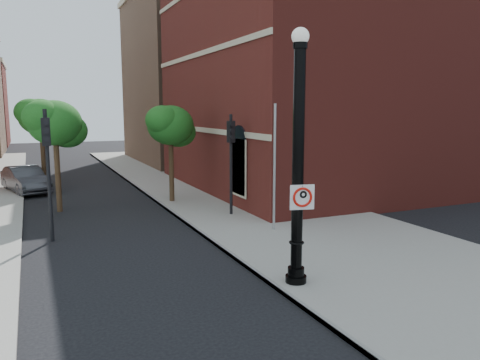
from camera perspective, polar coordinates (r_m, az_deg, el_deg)
name	(u,v)px	position (r m, az deg, el deg)	size (l,w,h in m)	color
ground	(203,305)	(11.54, -4.53, -14.92)	(120.00, 120.00, 0.00)	black
sidewalk_right	(250,204)	(22.59, 1.26, -2.96)	(8.00, 60.00, 0.12)	gray
curb_edge	(171,211)	(21.23, -8.44, -3.78)	(0.10, 60.00, 0.14)	gray
brick_wall_building	(367,82)	(30.96, 15.24, 11.42)	(22.30, 16.30, 12.50)	maroon
bg_building_tan_b	(255,83)	(44.55, 1.87, 11.74)	(22.00, 14.00, 14.00)	#815E46
lamppost	(298,172)	(11.90, 7.07, 0.98)	(0.56, 0.56, 6.57)	black
no_parking_sign	(302,197)	(11.89, 7.59, -2.07)	(0.63, 0.18, 0.64)	white
parked_car	(25,179)	(28.53, -24.69, 0.06)	(1.55, 4.46, 1.47)	#313136
traffic_signal_left	(47,153)	(17.33, -22.44, 3.02)	(0.30, 0.38, 4.61)	black
traffic_signal_right	(231,148)	(19.81, -1.10, 3.88)	(0.31, 0.37, 4.39)	black
utility_pole	(274,169)	(17.30, 4.22, 1.32)	(0.10, 0.10, 4.81)	#999999
street_tree_a	(56,124)	(22.37, -21.57, 6.35)	(2.77, 2.51, 5.00)	#332414
street_tree_b	(41,118)	(29.32, -23.07, 6.97)	(2.88, 2.60, 5.19)	#332414
street_tree_c	(171,126)	(22.97, -8.43, 6.48)	(2.65, 2.40, 4.78)	#332414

